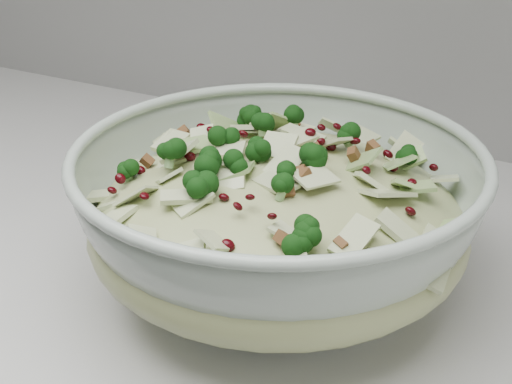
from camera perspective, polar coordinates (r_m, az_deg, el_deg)
mixing_bowl at (r=0.59m, az=1.73°, el=-2.23°), size 0.44×0.44×0.13m
salad at (r=0.57m, az=1.75°, el=-0.34°), size 0.42×0.42×0.13m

